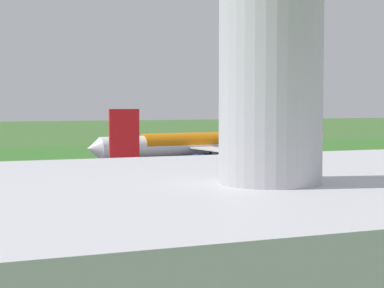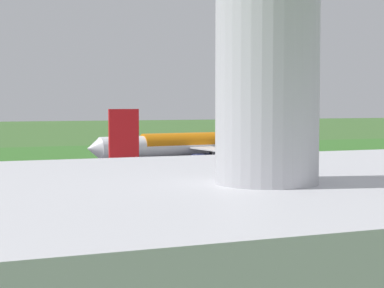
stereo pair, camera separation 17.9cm
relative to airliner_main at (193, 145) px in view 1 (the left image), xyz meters
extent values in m
plane|color=#3D662D|center=(10.84, 0.04, -4.35)|extent=(800.00, 800.00, 0.00)
cube|color=#38383D|center=(10.84, 0.04, -4.32)|extent=(600.00, 32.15, 0.06)
cube|color=gray|center=(10.84, 52.13, -4.33)|extent=(440.00, 110.00, 0.05)
cube|color=#346B27|center=(10.84, -32.23, -4.33)|extent=(600.00, 80.00, 0.04)
cylinder|color=white|center=(0.38, 0.04, -0.15)|extent=(48.28, 10.20, 5.20)
cone|color=white|center=(25.74, 2.71, -0.15)|extent=(3.50, 5.23, 4.94)
cone|color=white|center=(-24.68, -2.60, 0.45)|extent=(3.94, 4.76, 4.42)
cube|color=orange|center=(-20.63, -2.17, 6.95)|extent=(5.62, 1.08, 9.00)
cube|color=white|center=(-21.20, 3.29, 0.65)|extent=(4.92, 9.37, 0.36)
cube|color=white|center=(-20.05, -7.64, 0.65)|extent=(4.92, 9.37, 0.36)
cube|color=white|center=(-1.77, 10.87, -0.55)|extent=(8.27, 22.51, 0.35)
cube|color=white|center=(0.54, -11.00, -0.55)|extent=(8.27, 22.51, 0.35)
cylinder|color=#23284C|center=(1.08, 7.66, -3.03)|extent=(4.77, 3.26, 2.80)
cylinder|color=#23284C|center=(2.66, -7.26, -3.03)|extent=(4.77, 3.26, 2.80)
cylinder|color=black|center=(18.52, 1.95, -2.64)|extent=(0.70, 0.70, 3.42)
cylinder|color=black|center=(-3.03, 3.70, -2.64)|extent=(0.70, 0.70, 3.42)
cylinder|color=black|center=(-2.19, -4.25, -2.64)|extent=(0.70, 0.70, 3.42)
cylinder|color=orange|center=(0.38, 0.04, 0.37)|extent=(26.80, 7.97, 5.23)
cylinder|color=white|center=(14.64, 51.28, -0.73)|extent=(41.67, 8.82, 4.49)
cone|color=white|center=(-7.25, 48.96, -0.73)|extent=(3.02, 4.51, 4.26)
cone|color=white|center=(36.27, 53.56, -0.21)|extent=(3.40, 4.11, 3.81)
cube|color=red|center=(32.76, 53.19, 5.40)|extent=(4.85, 0.94, 7.77)
cube|color=white|center=(16.49, 41.93, -1.07)|extent=(7.15, 19.42, 0.30)
cube|color=white|center=(14.50, 60.81, -1.07)|extent=(7.15, 19.42, 0.30)
cylinder|color=black|center=(14.64, 51.28, -3.66)|extent=(0.69, 0.69, 1.38)
cube|color=silver|center=(-17.65, 29.50, -3.25)|extent=(2.52, 2.52, 1.30)
cube|color=silver|center=(-18.09, 32.26, -2.80)|extent=(2.88, 4.12, 2.20)
cylinder|color=black|center=(-16.66, 29.66, -3.90)|extent=(0.44, 0.94, 0.90)
cylinder|color=black|center=(-18.64, 29.34, -3.90)|extent=(0.44, 0.94, 0.90)
cylinder|color=black|center=(-17.20, 33.02, -3.90)|extent=(0.44, 0.94, 0.90)
cylinder|color=black|center=(-19.18, 32.70, -3.90)|extent=(0.44, 0.94, 0.90)
cube|color=black|center=(18.73, 26.21, -3.25)|extent=(2.94, 2.94, 1.30)
cube|color=silver|center=(19.94, 28.73, -2.80)|extent=(3.72, 4.42, 2.20)
cylinder|color=black|center=(19.63, 25.78, -3.90)|extent=(0.66, 0.94, 0.90)
cylinder|color=black|center=(17.82, 26.64, -3.90)|extent=(0.66, 0.94, 0.90)
cylinder|color=black|center=(21.10, 28.84, -3.90)|extent=(0.66, 0.94, 0.90)
cylinder|color=black|center=(19.30, 29.71, -3.90)|extent=(0.66, 0.94, 0.90)
cylinder|color=slate|center=(11.41, -28.17, -3.20)|extent=(0.10, 0.10, 2.30)
cube|color=red|center=(11.41, -28.19, -1.75)|extent=(0.60, 0.04, 0.60)
cone|color=orange|center=(14.84, -31.51, -4.08)|extent=(0.40, 0.40, 0.55)
camera|label=1|loc=(60.01, 149.21, 10.07)|focal=61.00mm
camera|label=2|loc=(59.85, 149.27, 10.07)|focal=61.00mm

